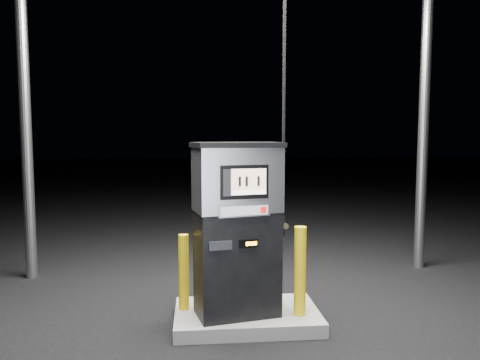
{
  "coord_description": "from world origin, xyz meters",
  "views": [
    {
      "loc": [
        -0.55,
        -5.05,
        2.09
      ],
      "look_at": [
        -0.08,
        0.0,
        1.62
      ],
      "focal_mm": 35.0,
      "sensor_mm": 36.0,
      "label": 1
    }
  ],
  "objects": [
    {
      "name": "pump_island",
      "position": [
        0.0,
        0.0,
        0.07
      ],
      "size": [
        1.6,
        1.0,
        0.15
      ],
      "primitive_type": "cube",
      "color": "slate",
      "rests_on": "ground"
    },
    {
      "name": "ground",
      "position": [
        0.0,
        0.0,
        0.0
      ],
      "size": [
        80.0,
        80.0,
        0.0
      ],
      "primitive_type": "plane",
      "color": "black",
      "rests_on": "ground"
    },
    {
      "name": "fuel_dispenser",
      "position": [
        -0.12,
        -0.1,
        1.12
      ],
      "size": [
        1.08,
        0.74,
        3.9
      ],
      "rotation": [
        0.0,
        0.0,
        0.21
      ],
      "color": "black",
      "rests_on": "pump_island"
    },
    {
      "name": "bollard_left",
      "position": [
        -0.7,
        0.09,
        0.58
      ],
      "size": [
        0.14,
        0.14,
        0.85
      ],
      "primitive_type": "cylinder",
      "rotation": [
        0.0,
        0.0,
        -0.29
      ],
      "color": "yellow",
      "rests_on": "pump_island"
    },
    {
      "name": "bollard_right",
      "position": [
        0.56,
        -0.18,
        0.64
      ],
      "size": [
        0.15,
        0.15,
        0.97
      ],
      "primitive_type": "cylinder",
      "rotation": [
        0.0,
        0.0,
        -0.13
      ],
      "color": "yellow",
      "rests_on": "pump_island"
    }
  ]
}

